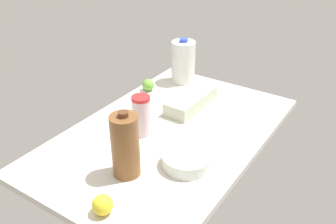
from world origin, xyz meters
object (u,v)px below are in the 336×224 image
(milk_jug, at_px, (183,62))
(egg_carton, at_px, (191,100))
(chocolate_milk_jug, at_px, (125,146))
(tumbler_cup, at_px, (141,116))
(lemon_loose, at_px, (103,205))
(mixing_bowl, at_px, (187,160))
(lime_near_front, at_px, (148,85))

(milk_jug, distance_m, egg_carton, 0.31)
(chocolate_milk_jug, height_order, milk_jug, chocolate_milk_jug)
(tumbler_cup, height_order, lemon_loose, tumbler_cup)
(tumbler_cup, distance_m, lemon_loose, 0.48)
(milk_jug, xyz_separation_m, mixing_bowl, (0.64, 0.41, -0.09))
(chocolate_milk_jug, xyz_separation_m, milk_jug, (-0.80, -0.25, -0.01))
(egg_carton, relative_size, mixing_bowl, 1.66)
(milk_jug, height_order, mixing_bowl, milk_jug)
(chocolate_milk_jug, relative_size, milk_jug, 1.06)
(egg_carton, relative_size, lime_near_front, 5.08)
(egg_carton, bearing_deg, milk_jug, -139.81)
(mixing_bowl, relative_size, lime_near_front, 3.06)
(tumbler_cup, distance_m, egg_carton, 0.34)
(milk_jug, xyz_separation_m, lime_near_front, (0.20, -0.09, -0.08))
(tumbler_cup, xyz_separation_m, egg_carton, (-0.33, 0.05, -0.06))
(milk_jug, relative_size, mixing_bowl, 1.28)
(tumbler_cup, distance_m, mixing_bowl, 0.29)
(chocolate_milk_jug, height_order, lemon_loose, chocolate_milk_jug)
(chocolate_milk_jug, xyz_separation_m, mixing_bowl, (-0.16, 0.16, -0.10))
(tumbler_cup, bearing_deg, egg_carton, 171.10)
(mixing_bowl, relative_size, lemon_loose, 2.78)
(egg_carton, xyz_separation_m, lemon_loose, (0.78, 0.13, 0.00))
(chocolate_milk_jug, xyz_separation_m, egg_carton, (-0.57, -0.06, -0.09))
(tumbler_cup, xyz_separation_m, lime_near_front, (-0.36, -0.23, -0.06))
(chocolate_milk_jug, bearing_deg, lime_near_front, -150.36)
(lemon_loose, bearing_deg, chocolate_milk_jug, -162.21)
(tumbler_cup, bearing_deg, lime_near_front, -147.45)
(chocolate_milk_jug, height_order, mixing_bowl, chocolate_milk_jug)
(egg_carton, distance_m, lemon_loose, 0.79)
(tumbler_cup, relative_size, lemon_loose, 2.61)
(chocolate_milk_jug, relative_size, egg_carton, 0.82)
(lime_near_front, bearing_deg, chocolate_milk_jug, 29.64)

